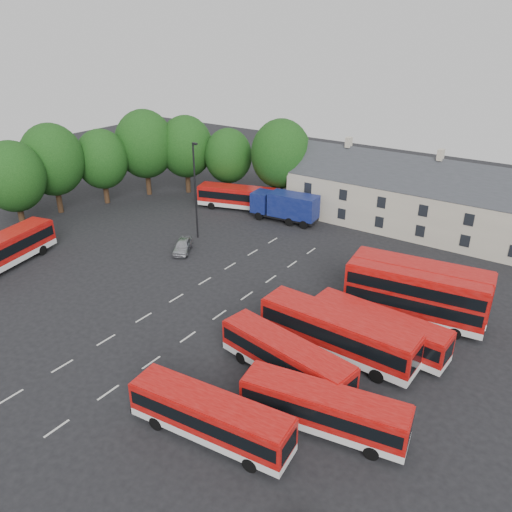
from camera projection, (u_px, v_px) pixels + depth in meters
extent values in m
plane|color=black|center=(160.00, 308.00, 43.61)|extent=(140.00, 140.00, 0.00)
cube|color=beige|center=(11.00, 397.00, 33.22)|extent=(0.15, 1.80, 0.01)
cube|color=beige|center=(62.00, 366.00, 36.19)|extent=(0.15, 1.80, 0.01)
cube|color=beige|center=(106.00, 340.00, 39.16)|extent=(0.15, 1.80, 0.01)
cube|color=beige|center=(144.00, 318.00, 42.13)|extent=(0.15, 1.80, 0.01)
cube|color=beige|center=(176.00, 298.00, 45.10)|extent=(0.15, 1.80, 0.01)
cube|color=beige|center=(205.00, 281.00, 48.07)|extent=(0.15, 1.80, 0.01)
cube|color=beige|center=(230.00, 266.00, 51.04)|extent=(0.15, 1.80, 0.01)
cube|color=beige|center=(253.00, 253.00, 54.01)|extent=(0.15, 1.80, 0.01)
cube|color=beige|center=(273.00, 241.00, 56.98)|extent=(0.15, 1.80, 0.01)
cube|color=beige|center=(57.00, 428.00, 30.63)|extent=(0.15, 1.80, 0.01)
cube|color=beige|center=(108.00, 393.00, 33.60)|extent=(0.15, 1.80, 0.01)
cube|color=beige|center=(151.00, 362.00, 36.57)|extent=(0.15, 1.80, 0.01)
cube|color=beige|center=(188.00, 337.00, 39.54)|extent=(0.15, 1.80, 0.01)
cube|color=beige|center=(219.00, 315.00, 42.51)|extent=(0.15, 1.80, 0.01)
cube|color=beige|center=(247.00, 296.00, 45.48)|extent=(0.15, 1.80, 0.01)
cube|color=beige|center=(271.00, 279.00, 48.45)|extent=(0.15, 1.80, 0.01)
cube|color=beige|center=(292.00, 264.00, 51.42)|extent=(0.15, 1.80, 0.01)
cube|color=beige|center=(311.00, 251.00, 54.39)|extent=(0.15, 1.80, 0.01)
cylinder|color=black|center=(21.00, 213.00, 59.73)|extent=(0.70, 0.70, 3.85)
ellipsoid|color=#10370F|center=(13.00, 177.00, 57.83)|extent=(7.26, 7.26, 8.35)
cylinder|color=black|center=(59.00, 197.00, 64.63)|extent=(0.70, 0.70, 4.20)
ellipsoid|color=#10370F|center=(52.00, 160.00, 62.56)|extent=(7.92, 7.92, 9.11)
cylinder|color=black|center=(106.00, 190.00, 68.16)|extent=(0.70, 0.70, 3.67)
ellipsoid|color=#10370F|center=(102.00, 159.00, 66.35)|extent=(6.93, 6.93, 7.97)
cylinder|color=black|center=(148.00, 179.00, 71.44)|extent=(0.70, 0.70, 4.38)
ellipsoid|color=#10370F|center=(145.00, 144.00, 69.28)|extent=(8.25, 8.25, 9.49)
cylinder|color=black|center=(188.00, 179.00, 72.41)|extent=(0.70, 0.70, 4.02)
ellipsoid|color=#10370F|center=(186.00, 147.00, 70.43)|extent=(7.59, 7.59, 8.73)
cylinder|color=black|center=(229.00, 184.00, 70.91)|extent=(0.70, 0.70, 3.50)
ellipsoid|color=#10370F|center=(228.00, 156.00, 69.18)|extent=(6.60, 6.60, 7.59)
cylinder|color=black|center=(280.00, 190.00, 67.36)|extent=(0.70, 0.70, 4.20)
ellipsoid|color=#10370F|center=(281.00, 154.00, 65.29)|extent=(7.92, 7.92, 9.11)
cube|color=beige|center=(431.00, 212.00, 57.48)|extent=(35.00, 7.00, 5.50)
cube|color=#2D3035|center=(435.00, 189.00, 56.31)|extent=(35.70, 7.13, 7.13)
cube|color=beige|center=(349.00, 142.00, 60.32)|extent=(0.60, 0.90, 1.20)
cube|color=beige|center=(441.00, 155.00, 54.63)|extent=(0.60, 0.90, 1.20)
cube|color=silver|center=(211.00, 428.00, 29.70)|extent=(10.46, 3.42, 0.51)
cube|color=#A90E0A|center=(210.00, 413.00, 29.21)|extent=(10.46, 3.42, 1.82)
cube|color=black|center=(210.00, 412.00, 29.19)|extent=(10.05, 3.44, 0.89)
cube|color=#A90E0A|center=(209.00, 400.00, 28.80)|extent=(10.24, 3.31, 0.11)
cylinder|color=black|center=(156.00, 423.00, 30.40)|extent=(0.96, 0.36, 0.93)
cylinder|color=black|center=(268.00, 439.00, 29.22)|extent=(0.96, 0.36, 0.93)
cube|color=silver|center=(323.00, 420.00, 30.31)|extent=(10.40, 4.03, 0.51)
cube|color=#A90E0A|center=(324.00, 405.00, 29.82)|extent=(10.40, 4.03, 1.80)
cube|color=black|center=(324.00, 405.00, 29.80)|extent=(10.01, 4.01, 0.88)
cube|color=#A90E0A|center=(325.00, 393.00, 29.41)|extent=(10.19, 3.90, 0.11)
cylinder|color=black|center=(267.00, 418.00, 30.80)|extent=(0.95, 0.41, 0.92)
cylinder|color=black|center=(379.00, 428.00, 30.03)|extent=(0.95, 0.41, 0.92)
cube|color=silver|center=(285.00, 368.00, 34.82)|extent=(10.64, 4.03, 0.52)
cube|color=#A90E0A|center=(286.00, 354.00, 34.31)|extent=(10.64, 4.03, 1.84)
cube|color=black|center=(286.00, 354.00, 34.29)|extent=(10.24, 4.02, 0.90)
cube|color=#A90E0A|center=(286.00, 343.00, 33.90)|extent=(10.42, 3.90, 0.11)
cylinder|color=black|center=(241.00, 358.00, 36.33)|extent=(0.98, 0.42, 0.94)
cylinder|color=black|center=(333.00, 386.00, 33.52)|extent=(0.98, 0.42, 0.94)
cube|color=silver|center=(336.00, 344.00, 37.20)|extent=(12.06, 3.06, 0.60)
cube|color=#A90E0A|center=(338.00, 329.00, 36.62)|extent=(12.06, 3.06, 2.12)
cube|color=black|center=(338.00, 328.00, 36.60)|extent=(11.58, 3.11, 1.04)
cube|color=#A90E0A|center=(339.00, 316.00, 36.14)|extent=(11.81, 2.94, 0.13)
cylinder|color=black|center=(284.00, 338.00, 38.49)|extent=(1.10, 0.34, 1.09)
cylinder|color=black|center=(391.00, 358.00, 36.16)|extent=(1.10, 0.34, 1.09)
cube|color=silver|center=(377.00, 339.00, 38.03)|extent=(10.71, 3.05, 0.53)
cube|color=#A90E0A|center=(379.00, 325.00, 37.52)|extent=(10.71, 3.05, 1.88)
cube|color=black|center=(379.00, 325.00, 37.50)|extent=(10.29, 3.08, 0.91)
cube|color=#A90E0A|center=(380.00, 314.00, 37.10)|extent=(10.49, 2.94, 0.12)
cylinder|color=black|center=(331.00, 332.00, 39.28)|extent=(0.98, 0.33, 0.96)
cylinder|color=black|center=(425.00, 351.00, 37.01)|extent=(0.98, 0.33, 0.96)
cube|color=silver|center=(412.00, 312.00, 41.41)|extent=(11.43, 3.91, 0.56)
cube|color=#A90E0A|center=(415.00, 291.00, 40.56)|extent=(11.43, 3.91, 3.41)
cube|color=black|center=(414.00, 298.00, 40.85)|extent=(10.99, 3.91, 0.97)
cube|color=#A90E0A|center=(418.00, 272.00, 39.82)|extent=(11.19, 3.78, 0.12)
cylinder|color=black|center=(366.00, 311.00, 42.12)|extent=(1.05, 0.41, 1.02)
cylinder|color=black|center=(459.00, 319.00, 40.94)|extent=(1.05, 0.41, 1.02)
cube|color=black|center=(416.00, 284.00, 40.28)|extent=(10.99, 3.91, 0.97)
cube|color=silver|center=(416.00, 304.00, 42.62)|extent=(11.51, 3.97, 0.56)
cube|color=#A90E0A|center=(420.00, 283.00, 41.77)|extent=(11.51, 3.97, 3.43)
cube|color=black|center=(419.00, 290.00, 42.06)|extent=(11.07, 3.97, 0.97)
cube|color=#A90E0A|center=(423.00, 264.00, 41.02)|extent=(11.27, 3.84, 0.12)
cylinder|color=black|center=(371.00, 303.00, 43.33)|extent=(1.05, 0.41, 1.03)
cylinder|color=black|center=(462.00, 311.00, 42.16)|extent=(1.05, 0.41, 1.03)
cube|color=black|center=(421.00, 276.00, 41.49)|extent=(11.07, 3.97, 0.97)
cube|color=silver|center=(5.00, 260.00, 50.34)|extent=(5.43, 12.14, 0.59)
cube|color=#A90E0A|center=(2.00, 248.00, 49.77)|extent=(5.43, 12.14, 2.10)
cube|color=black|center=(2.00, 248.00, 49.75)|extent=(5.38, 11.69, 1.02)
cube|color=#A90E0A|center=(0.00, 238.00, 49.30)|extent=(5.27, 11.88, 0.13)
cylinder|color=black|center=(24.00, 247.00, 54.06)|extent=(0.55, 1.12, 1.08)
cube|color=silver|center=(239.00, 204.00, 66.18)|extent=(11.12, 5.56, 0.54)
cube|color=#A90E0A|center=(239.00, 195.00, 65.65)|extent=(11.12, 5.56, 1.93)
cube|color=black|center=(239.00, 195.00, 65.63)|extent=(10.72, 5.49, 0.94)
cube|color=#A90E0A|center=(239.00, 188.00, 65.22)|extent=(10.88, 5.40, 0.12)
cylinder|color=black|center=(212.00, 206.00, 66.29)|extent=(1.03, 0.56, 0.99)
cylinder|color=black|center=(266.00, 206.00, 66.30)|extent=(1.03, 0.56, 0.99)
cube|color=black|center=(284.00, 216.00, 62.26)|extent=(8.59, 3.12, 0.31)
cube|color=navy|center=(262.00, 201.00, 63.03)|extent=(2.37, 2.83, 2.52)
cube|color=black|center=(255.00, 197.00, 63.30)|extent=(0.34, 2.23, 1.26)
cube|color=navy|center=(293.00, 206.00, 61.07)|extent=(6.23, 3.25, 2.83)
cylinder|color=black|center=(259.00, 216.00, 62.66)|extent=(1.08, 0.40, 1.05)
cylinder|color=black|center=(311.00, 219.00, 61.88)|extent=(1.08, 0.40, 1.05)
imported|color=#B2B4BA|center=(183.00, 246.00, 53.91)|extent=(3.50, 4.40, 1.40)
cylinder|color=black|center=(195.00, 192.00, 55.53)|extent=(0.20, 0.20, 10.92)
cube|color=black|center=(195.00, 144.00, 53.00)|extent=(0.69, 0.37, 0.20)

